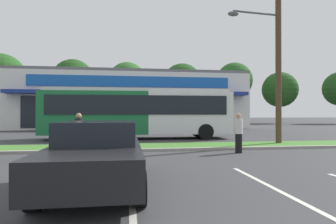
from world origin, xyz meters
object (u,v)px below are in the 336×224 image
at_px(car_4, 166,123).
at_px(utility_pole, 276,48).
at_px(car_0, 100,124).
at_px(pedestrian_near_bench, 239,133).
at_px(city_bus, 138,112).
at_px(pedestrian_by_pole, 79,134).
at_px(car_1, 98,153).

bearing_deg(car_4, utility_pole, 112.81).
xyz_separation_m(car_0, pedestrian_near_bench, (6.93, -12.73, 0.07)).
relative_size(utility_pole, city_bus, 0.78).
bearing_deg(pedestrian_near_bench, pedestrian_by_pole, 148.41).
height_order(car_0, car_1, car_0).
height_order(utility_pole, city_bus, utility_pole).
bearing_deg(pedestrian_by_pole, pedestrian_near_bench, -5.61).
xyz_separation_m(utility_pole, car_4, (-4.40, 10.47, -4.27)).
distance_m(city_bus, car_1, 12.25).
height_order(city_bus, pedestrian_near_bench, city_bus).
bearing_deg(car_1, utility_pole, 131.21).
xyz_separation_m(city_bus, car_1, (-1.35, -12.14, -1.01)).
xyz_separation_m(car_0, pedestrian_by_pole, (0.42, -12.49, 0.08)).
bearing_deg(pedestrian_near_bench, car_1, -167.28).
distance_m(car_1, pedestrian_by_pole, 5.17).
bearing_deg(car_1, pedestrian_by_pole, -165.97).
bearing_deg(city_bus, car_4, 66.71).
relative_size(car_0, pedestrian_by_pole, 2.70).
relative_size(city_bus, car_1, 2.60).
bearing_deg(utility_pole, car_0, 134.46).
bearing_deg(pedestrian_by_pole, car_1, -79.49).
bearing_deg(pedestrian_by_pole, car_4, 64.35).
height_order(city_bus, car_0, city_bus).
bearing_deg(city_bus, pedestrian_by_pole, -108.71).
distance_m(utility_pole, car_0, 14.93).
relative_size(utility_pole, car_0, 2.10).
relative_size(utility_pole, pedestrian_near_bench, 5.71).
distance_m(city_bus, car_4, 6.27).
distance_m(utility_pole, pedestrian_by_pole, 10.73).
bearing_deg(car_0, pedestrian_by_pole, 91.92).
bearing_deg(car_4, pedestrian_near_bench, 95.82).
bearing_deg(utility_pole, pedestrian_by_pole, -166.57).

